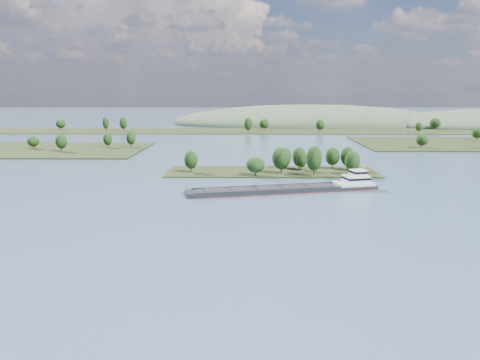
{
  "coord_description": "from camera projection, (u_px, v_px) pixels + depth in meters",
  "views": [
    {
      "loc": [
        -11.99,
        -41.93,
        39.64
      ],
      "look_at": [
        -14.54,
        130.0,
        6.0
      ],
      "focal_mm": 35.0,
      "sensor_mm": 36.0,
      "label": 1
    }
  ],
  "objects": [
    {
      "name": "cargo_barge",
      "position": [
        297.0,
        188.0,
        183.7
      ],
      "size": [
        76.29,
        26.32,
        10.31
      ],
      "color": "black",
      "rests_on": "ground"
    },
    {
      "name": "back_shoreline",
      "position": [
        268.0,
        131.0,
        440.69
      ],
      "size": [
        900.0,
        60.0,
        14.96
      ],
      "color": "black",
      "rests_on": "ground"
    },
    {
      "name": "ground",
      "position": [
        280.0,
        202.0,
        166.34
      ],
      "size": [
        1800.0,
        1800.0,
        0.0
      ],
      "primitive_type": "plane",
      "color": "#3A5265",
      "rests_on": "ground"
    },
    {
      "name": "hill_west",
      "position": [
        309.0,
        124.0,
        538.35
      ],
      "size": [
        320.0,
        160.0,
        44.0
      ],
      "primitive_type": "ellipsoid",
      "color": "#3B4C34",
      "rests_on": "ground"
    },
    {
      "name": "tree_island",
      "position": [
        286.0,
        165.0,
        222.96
      ],
      "size": [
        100.0,
        30.92,
        14.74
      ],
      "color": "black",
      "rests_on": "ground"
    }
  ]
}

